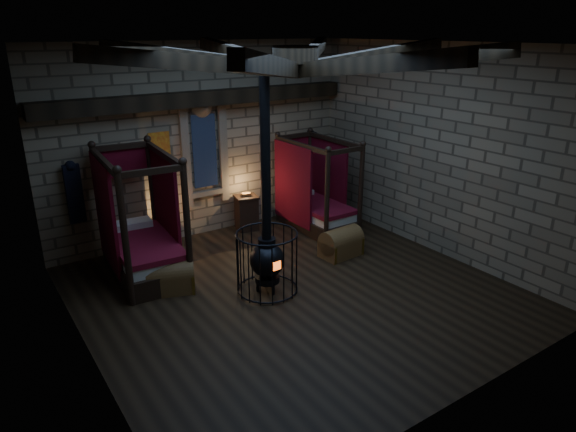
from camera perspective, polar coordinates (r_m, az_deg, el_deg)
room at (r=8.24m, az=0.44°, el=15.42°), size 7.02×7.02×4.29m
bed_left at (r=10.11m, az=-15.85°, el=-3.05°), size 1.33×2.30×2.32m
bed_right at (r=12.01m, az=3.03°, el=1.11°), size 1.06×1.99×2.07m
trunk_left at (r=9.40m, az=-12.92°, el=-6.67°), size 0.94×0.77×0.60m
trunk_right at (r=10.60m, az=5.92°, el=-3.04°), size 0.87×0.59×0.61m
nightstand_left at (r=11.08m, az=-13.26°, el=-2.05°), size 0.48×0.47×0.81m
nightstand_right at (r=11.91m, az=-4.62°, el=0.41°), size 0.60×0.58×0.88m
stove at (r=9.01m, az=-2.35°, el=-4.61°), size 1.09×1.09×4.05m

